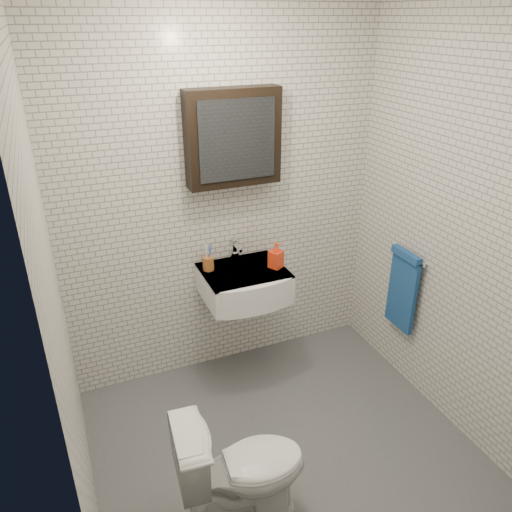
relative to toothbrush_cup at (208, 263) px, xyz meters
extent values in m
cube|color=#51545A|center=(0.16, -0.87, -0.90)|extent=(2.20, 2.00, 0.01)
cube|color=silver|center=(0.16, 0.13, 0.35)|extent=(2.20, 0.02, 2.50)
cube|color=silver|center=(0.16, -1.87, 0.35)|extent=(2.20, 0.02, 2.50)
cube|color=silver|center=(-0.94, -0.87, 0.35)|extent=(0.02, 2.00, 2.50)
cube|color=silver|center=(1.26, -0.87, 0.35)|extent=(0.02, 2.00, 2.50)
cube|color=white|center=(0.21, -0.09, -0.15)|extent=(0.55, 0.45, 0.20)
cylinder|color=silver|center=(0.21, -0.07, -0.06)|extent=(0.31, 0.31, 0.02)
cylinder|color=silver|center=(0.21, -0.07, -0.06)|extent=(0.04, 0.04, 0.01)
cube|color=white|center=(0.21, -0.09, -0.06)|extent=(0.55, 0.45, 0.01)
cylinder|color=silver|center=(0.21, 0.07, -0.02)|extent=(0.06, 0.06, 0.06)
cylinder|color=silver|center=(0.21, 0.07, 0.04)|extent=(0.03, 0.03, 0.08)
cylinder|color=silver|center=(0.21, 0.01, 0.07)|extent=(0.02, 0.12, 0.02)
cube|color=silver|center=(0.21, 0.10, 0.09)|extent=(0.02, 0.09, 0.01)
cube|color=black|center=(0.21, 0.06, 0.80)|extent=(0.60, 0.14, 0.60)
cube|color=#3F444C|center=(0.21, -0.02, 0.80)|extent=(0.49, 0.01, 0.49)
cylinder|color=silver|center=(1.22, -0.52, 0.05)|extent=(0.02, 0.30, 0.02)
cylinder|color=silver|center=(1.24, -0.39, 0.05)|extent=(0.04, 0.02, 0.02)
cylinder|color=silver|center=(1.24, -0.65, 0.05)|extent=(0.04, 0.02, 0.02)
cube|color=#204995|center=(1.21, -0.52, -0.22)|extent=(0.03, 0.26, 0.54)
cube|color=#204995|center=(1.20, -0.52, 0.06)|extent=(0.05, 0.26, 0.05)
cylinder|color=#9E5827|center=(0.00, 0.00, -0.01)|extent=(0.08, 0.08, 0.09)
cylinder|color=white|center=(-0.01, -0.01, 0.06)|extent=(0.02, 0.03, 0.18)
cylinder|color=#3F5FCB|center=(0.01, -0.01, 0.05)|extent=(0.01, 0.02, 0.16)
cylinder|color=white|center=(0.00, 0.01, 0.06)|extent=(0.02, 0.03, 0.19)
cylinder|color=#3F5FCB|center=(0.02, 0.01, 0.05)|extent=(0.02, 0.04, 0.17)
imported|color=orange|center=(0.43, -0.14, 0.04)|extent=(0.11, 0.11, 0.18)
imported|color=white|center=(-0.23, -1.18, -0.57)|extent=(0.68, 0.43, 0.67)
camera|label=1|loc=(-0.85, -2.85, 1.49)|focal=35.00mm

